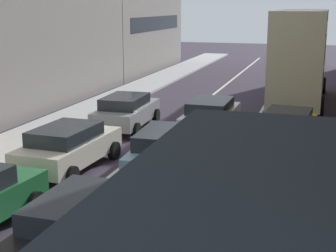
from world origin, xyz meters
The scene contains 11 objects.
sidewalk_left centered at (-6.70, 20.00, 0.07)m, with size 2.60×64.00×0.14m, color #B3B3B3.
lane_stripe_left centered at (-1.70, 20.00, 0.01)m, with size 0.16×60.00×0.01m, color silver.
lane_stripe_right centered at (1.70, 20.00, 0.01)m, with size 0.16×60.00×0.01m, color silver.
sedan_centre_lane_second centered at (-0.06, 6.13, 0.80)m, with size 2.11×4.32×1.49m.
hatchback_centre_lane_third centered at (-0.05, 12.06, 0.80)m, with size 2.26×4.39×1.49m.
sedan_left_lane_third centered at (-3.29, 11.53, 0.80)m, with size 2.23×4.38×1.49m.
coupe_centre_lane_fourth centered at (0.19, 17.54, 0.80)m, with size 2.08×4.31×1.49m.
sedan_left_lane_fourth centered at (-3.56, 17.36, 0.80)m, with size 2.19×4.36×1.49m.
sedan_right_lane_behind_truck centered at (3.25, 10.52, 0.80)m, with size 2.15×4.34×1.49m.
wagon_right_lane_far centered at (3.44, 16.06, 0.80)m, with size 2.30×4.41×1.49m.
bus_mid_queue_primary centered at (3.38, 25.66, 2.83)m, with size 2.88×10.52×5.06m.
Camera 1 is at (4.53, -2.78, 5.32)m, focal length 53.93 mm.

